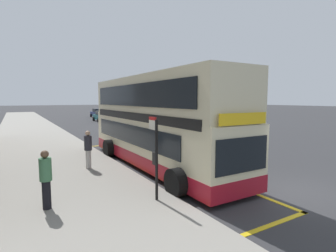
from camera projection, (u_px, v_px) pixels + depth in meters
ground_plane at (84, 123)px, 36.77m from camera, size 260.00×260.00×0.00m
pavement_near at (28, 125)px, 33.20m from camera, size 6.00×76.00×0.14m
double_decker_bus at (155, 125)px, 12.83m from camera, size 3.19×11.46×4.40m
bus_bay_markings at (153, 166)px, 12.96m from camera, size 2.80×14.27×0.01m
bus_stop_sign at (155, 151)px, 8.15m from camera, size 0.09×0.51×2.61m
parked_car_navy_behind at (98, 113)px, 48.41m from camera, size 2.09×4.20×1.62m
parked_car_maroon_distant at (129, 119)px, 34.47m from camera, size 2.09×4.20×1.62m
parked_car_teal_across at (102, 116)px, 39.50m from camera, size 2.09×4.20×1.62m
pedestrian_waiting_near_sign at (46, 177)px, 7.47m from camera, size 0.34×0.34×1.72m
pedestrian_further_back at (88, 148)px, 11.90m from camera, size 0.34×0.34×1.75m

